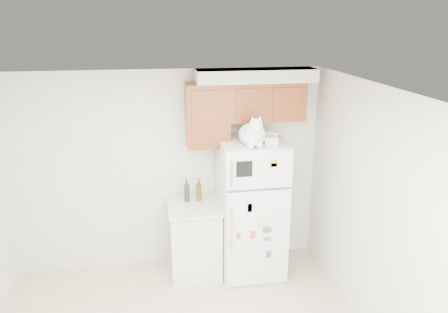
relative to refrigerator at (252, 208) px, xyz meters
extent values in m
cube|color=silver|center=(-1.00, 0.39, 0.40)|extent=(3.80, 0.04, 2.50)
cube|color=silver|center=(0.90, -1.61, 0.40)|extent=(0.04, 4.00, 2.50)
cube|color=white|center=(-1.00, -1.61, 1.65)|extent=(3.80, 4.00, 0.04)
cube|color=brown|center=(0.20, 0.22, 1.27)|extent=(0.90, 0.33, 0.45)
cube|color=brown|center=(-0.50, 0.22, 1.12)|extent=(0.50, 0.33, 0.75)
cube|color=silver|center=(0.07, 0.23, 1.57)|extent=(1.40, 0.37, 0.15)
cube|color=white|center=(0.00, 0.01, 0.00)|extent=(0.76, 0.72, 1.70)
cube|color=white|center=(0.00, -0.36, 0.62)|extent=(0.74, 0.03, 0.44)
cube|color=white|center=(0.00, -0.36, -0.22)|extent=(0.74, 0.03, 1.19)
cube|color=#59595B|center=(0.00, -0.36, 0.40)|extent=(0.74, 0.03, 0.02)
cylinder|color=silver|center=(-0.32, -0.39, 0.62)|extent=(0.02, 0.02, 0.32)
cylinder|color=silver|center=(-0.32, -0.39, -0.05)|extent=(0.02, 0.02, 0.55)
cube|color=black|center=(-0.18, -0.38, 0.65)|extent=(0.18, 0.00, 0.18)
cube|color=white|center=(-0.16, -0.38, 0.20)|extent=(0.22, 0.00, 0.28)
cube|color=orange|center=(0.14, -0.38, 0.69)|extent=(0.09, 0.00, 0.08)
cube|color=#256994|center=(0.13, -0.38, -0.43)|extent=(0.06, 0.00, 0.09)
cube|color=yellow|center=(0.06, -0.38, -0.04)|extent=(0.06, 0.00, 0.06)
cube|color=#C94C32|center=(-0.07, -0.38, -0.16)|extent=(0.06, 0.00, 0.10)
cube|color=white|center=(0.27, -0.38, 0.18)|extent=(0.08, 0.00, 0.08)
cube|color=#3D8740|center=(0.10, -0.38, -0.22)|extent=(0.10, 0.00, 0.05)
cube|color=white|center=(-0.20, -0.38, 0.52)|extent=(0.09, 0.00, 0.06)
cube|color=#535458|center=(0.10, -0.38, -0.10)|extent=(0.10, 0.00, 0.07)
cube|color=white|center=(0.17, -0.38, 0.66)|extent=(0.11, 0.00, 0.09)
cube|color=#BB85B2|center=(-0.11, -0.38, 0.19)|extent=(0.05, 0.00, 0.10)
cube|color=#CA5432|center=(-0.24, -0.38, -0.15)|extent=(0.05, 0.00, 0.08)
cube|color=white|center=(-0.69, 0.07, -0.41)|extent=(0.60, 0.60, 0.88)
cube|color=silver|center=(-0.69, 0.05, 0.05)|extent=(0.64, 0.64, 0.04)
ellipsoid|color=white|center=(-0.05, -0.14, 0.97)|extent=(0.29, 0.40, 0.25)
ellipsoid|color=white|center=(-0.05, -0.26, 1.02)|extent=(0.21, 0.17, 0.24)
sphere|color=white|center=(-0.05, -0.32, 1.11)|extent=(0.15, 0.15, 0.15)
cone|color=white|center=(-0.09, -0.32, 1.19)|extent=(0.05, 0.05, 0.06)
cone|color=white|center=(-0.01, -0.32, 1.19)|extent=(0.05, 0.05, 0.06)
cone|color=#D88C8C|center=(-0.09, -0.33, 1.18)|extent=(0.03, 0.03, 0.03)
cone|color=#D88C8C|center=(-0.01, -0.33, 1.18)|extent=(0.03, 0.03, 0.03)
sphere|color=white|center=(-0.05, -0.38, 1.09)|extent=(0.06, 0.06, 0.06)
sphere|color=white|center=(-0.10, -0.30, 0.89)|extent=(0.08, 0.08, 0.08)
sphere|color=white|center=(0.00, -0.30, 0.89)|extent=(0.08, 0.08, 0.08)
cylinder|color=white|center=(0.08, -0.01, 0.89)|extent=(0.18, 0.25, 0.08)
cube|color=white|center=(0.20, 0.02, 0.90)|extent=(0.19, 0.14, 0.10)
cube|color=white|center=(0.17, -0.16, 0.89)|extent=(0.17, 0.14, 0.09)
camera|label=1|loc=(-1.12, -4.74, 2.21)|focal=35.00mm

